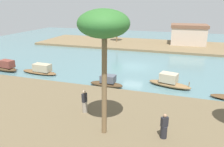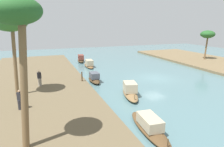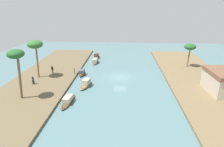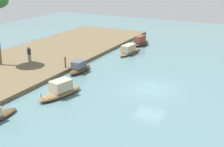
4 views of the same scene
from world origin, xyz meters
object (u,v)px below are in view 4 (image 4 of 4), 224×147
sampan_foreground (141,42)px  mooring_post (65,62)px  sampan_with_tall_canopy (60,90)px  person_on_near_bank (29,56)px  sampan_downstream_large (129,50)px  sampan_midstream (80,68)px

sampan_foreground → mooring_post: 13.69m
sampan_with_tall_canopy → person_on_near_bank: 9.58m
person_on_near_bank → sampan_downstream_large: bearing=-115.5°
person_on_near_bank → sampan_with_tall_canopy: bearing=160.9°
sampan_foreground → mooring_post: bearing=-4.4°
sampan_foreground → person_on_near_bank: bearing=-21.1°
sampan_with_tall_canopy → mooring_post: bearing=-133.6°
person_on_near_bank → mooring_post: 4.54m
sampan_with_tall_canopy → sampan_foreground: bearing=-163.5°
sampan_midstream → sampan_downstream_large: bearing=170.9°
sampan_foreground → mooring_post: mooring_post is taller
sampan_downstream_large → mooring_post: 9.39m
mooring_post → sampan_downstream_large: bearing=161.1°
sampan_foreground → person_on_near_bank: person_on_near_bank is taller
sampan_downstream_large → person_on_near_bank: size_ratio=2.77×
sampan_midstream → sampan_foreground: bearing=176.0°
sampan_midstream → person_on_near_bank: person_on_near_bank is taller
sampan_downstream_large → person_on_near_bank: 11.81m
sampan_downstream_large → sampan_midstream: 8.73m
person_on_near_bank → sampan_midstream: bearing=-161.3°
sampan_foreground → sampan_midstream: size_ratio=1.07×
sampan_midstream → mooring_post: mooring_post is taller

